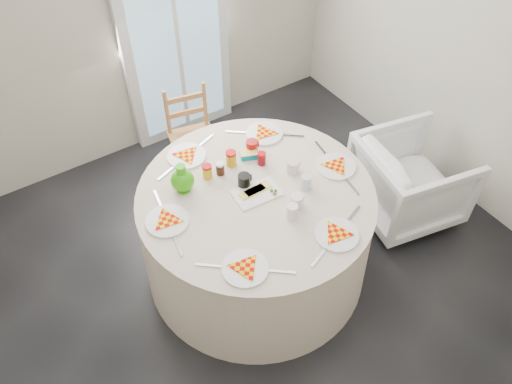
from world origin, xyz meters
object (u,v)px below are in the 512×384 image
table (256,233)px  green_pitcher (182,180)px  wooden_chair (193,135)px  armchair (411,177)px

table → green_pitcher: size_ratio=8.11×
table → green_pitcher: green_pitcher is taller
wooden_chair → green_pitcher: (-0.48, -0.81, 0.40)m
table → wooden_chair: wooden_chair is taller
armchair → table: bearing=92.7°
wooden_chair → armchair: wooden_chair is taller
table → wooden_chair: 1.12m
green_pitcher → table: bearing=-56.1°
wooden_chair → armchair: size_ratio=1.11×
wooden_chair → green_pitcher: size_ratio=4.24×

